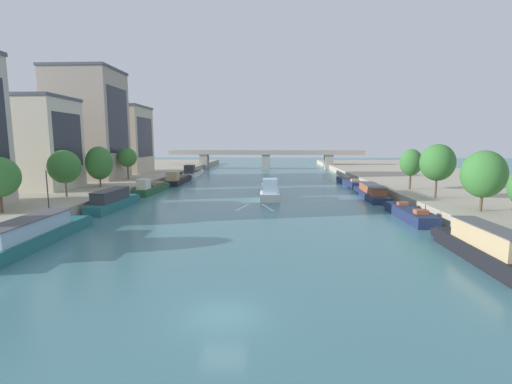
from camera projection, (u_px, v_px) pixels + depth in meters
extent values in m
plane|color=#42757F|center=(223.00, 316.00, 19.38)|extent=(400.00, 400.00, 0.00)
cube|color=#A89E89|center=(74.00, 183.00, 75.61)|extent=(36.00, 170.00, 1.61)
cube|color=#A89E89|center=(457.00, 185.00, 71.73)|extent=(36.00, 170.00, 1.61)
cube|color=silver|center=(269.00, 192.00, 63.55)|extent=(3.46, 16.65, 1.16)
cube|color=silver|center=(269.00, 185.00, 72.08)|extent=(2.97, 1.31, 0.94)
cube|color=silver|center=(269.00, 188.00, 63.46)|extent=(3.53, 16.65, 0.06)
cube|color=#9EBCD6|center=(270.00, 186.00, 57.72)|extent=(2.40, 3.37, 2.27)
cube|color=black|center=(270.00, 182.00, 59.32)|extent=(1.86, 0.07, 0.64)
cube|color=brown|center=(269.00, 186.00, 65.07)|extent=(2.61, 8.67, 0.36)
cylinder|color=#232328|center=(273.00, 189.00, 58.44)|extent=(0.07, 0.07, 1.10)
cube|color=silver|center=(268.00, 208.00, 51.21)|extent=(2.12, 5.84, 0.03)
cube|color=silver|center=(243.00, 207.00, 51.31)|extent=(1.88, 5.89, 0.03)
cube|color=#23666B|center=(34.00, 239.00, 32.52)|extent=(3.58, 15.41, 1.18)
cube|color=#23666B|center=(78.00, 219.00, 40.43)|extent=(2.88, 1.36, 0.96)
cube|color=#23666B|center=(33.00, 232.00, 32.43)|extent=(3.64, 15.41, 0.06)
cube|color=#9EBCD6|center=(27.00, 227.00, 31.58)|extent=(2.83, 9.89, 1.32)
cube|color=#4C4C51|center=(27.00, 219.00, 31.48)|extent=(3.02, 10.19, 0.08)
cylinder|color=#232328|center=(2.00, 240.00, 27.80)|extent=(0.07, 0.07, 1.10)
cube|color=#23666B|center=(113.00, 205.00, 50.13)|extent=(2.68, 11.90, 1.26)
cube|color=#23666B|center=(132.00, 197.00, 56.32)|extent=(2.35, 1.31, 1.00)
cube|color=#23666B|center=(113.00, 200.00, 50.04)|extent=(2.73, 11.90, 0.06)
cube|color=#38383D|center=(111.00, 195.00, 49.35)|extent=(2.16, 7.63, 1.47)
cube|color=#4C4C51|center=(110.00, 190.00, 49.24)|extent=(2.31, 7.86, 0.08)
cylinder|color=#232328|center=(103.00, 200.00, 46.42)|extent=(0.07, 0.07, 1.10)
cube|color=#235633|center=(153.00, 189.00, 66.64)|extent=(2.50, 12.62, 1.17)
cube|color=#235633|center=(164.00, 185.00, 73.19)|extent=(2.17, 1.29, 0.95)
cube|color=#235633|center=(153.00, 186.00, 66.56)|extent=(2.55, 12.62, 0.06)
cube|color=beige|center=(144.00, 184.00, 62.20)|extent=(1.74, 2.55, 1.76)
cube|color=black|center=(146.00, 182.00, 63.42)|extent=(1.35, 0.06, 0.49)
cube|color=brown|center=(155.00, 184.00, 67.77)|extent=(1.89, 6.58, 0.36)
cylinder|color=#232328|center=(147.00, 185.00, 62.72)|extent=(0.07, 0.07, 1.10)
cube|color=black|center=(178.00, 181.00, 82.16)|extent=(3.61, 15.08, 1.08)
cube|color=black|center=(186.00, 177.00, 89.91)|extent=(2.97, 1.33, 0.91)
cube|color=black|center=(178.00, 178.00, 82.08)|extent=(3.67, 15.08, 0.06)
cube|color=tan|center=(173.00, 176.00, 76.91)|extent=(2.42, 3.07, 1.90)
cube|color=black|center=(174.00, 174.00, 78.36)|extent=(1.85, 0.09, 0.53)
cube|color=brown|center=(180.00, 177.00, 83.54)|extent=(2.68, 7.87, 0.36)
cylinder|color=#232328|center=(176.00, 178.00, 77.55)|extent=(0.07, 0.07, 1.10)
cube|color=silver|center=(193.00, 174.00, 99.35)|extent=(3.71, 15.12, 1.10)
cube|color=silver|center=(198.00, 171.00, 107.12)|extent=(3.10, 1.33, 0.92)
cube|color=silver|center=(193.00, 172.00, 99.27)|extent=(3.78, 15.12, 0.06)
cube|color=#38383D|center=(190.00, 169.00, 94.06)|extent=(2.52, 3.08, 2.20)
cube|color=black|center=(191.00, 168.00, 95.51)|extent=(1.93, 0.09, 0.62)
cube|color=brown|center=(194.00, 171.00, 100.73)|extent=(2.77, 7.89, 0.36)
cylinder|color=#232328|center=(192.00, 171.00, 94.72)|extent=(0.07, 0.07, 1.10)
cube|color=black|center=(483.00, 254.00, 28.04)|extent=(2.39, 12.11, 1.29)
cube|color=black|center=(445.00, 232.00, 34.35)|extent=(2.21, 1.28, 1.02)
cube|color=black|center=(483.00, 245.00, 27.94)|extent=(2.44, 12.11, 0.06)
cube|color=tan|center=(489.00, 237.00, 27.23)|extent=(1.95, 7.75, 1.57)
cube|color=#4C4C51|center=(490.00, 227.00, 27.12)|extent=(2.09, 7.99, 0.08)
cube|color=#1E284C|center=(410.00, 214.00, 43.71)|extent=(2.54, 11.37, 1.22)
cube|color=#1E284C|center=(393.00, 204.00, 49.65)|extent=(2.36, 1.27, 0.98)
cube|color=#1E284C|center=(410.00, 209.00, 43.62)|extent=(2.59, 11.37, 0.06)
cube|color=#9E5133|center=(403.00, 204.00, 46.06)|extent=(1.24, 0.91, 0.40)
cube|color=#9E5133|center=(421.00, 212.00, 40.43)|extent=(1.37, 1.11, 0.48)
cylinder|color=#232328|center=(425.00, 209.00, 40.15)|extent=(0.07, 0.07, 1.10)
cube|color=#1E284C|center=(371.00, 195.00, 60.58)|extent=(3.48, 15.40, 0.95)
cube|color=#1E284C|center=(361.00, 188.00, 68.46)|extent=(2.78, 1.31, 0.84)
cube|color=#1E284C|center=(371.00, 192.00, 60.51)|extent=(3.54, 15.40, 0.06)
cube|color=#9E5133|center=(372.00, 189.00, 59.67)|extent=(2.74, 9.88, 1.22)
cube|color=#4C4C51|center=(372.00, 185.00, 59.58)|extent=(2.93, 10.18, 0.08)
cylinder|color=#232328|center=(381.00, 192.00, 55.87)|extent=(0.07, 0.07, 1.10)
cube|color=#1E284C|center=(350.00, 183.00, 77.53)|extent=(3.10, 14.30, 1.26)
cube|color=#1E284C|center=(342.00, 178.00, 84.90)|extent=(2.46, 1.35, 1.00)
cube|color=#1E284C|center=(350.00, 179.00, 77.44)|extent=(3.15, 14.30, 0.06)
cube|color=tan|center=(346.00, 177.00, 80.51)|extent=(1.30, 0.95, 0.40)
cube|color=tan|center=(355.00, 180.00, 73.46)|extent=(1.44, 1.15, 0.48)
cylinder|color=#232328|center=(357.00, 179.00, 73.14)|extent=(0.07, 0.07, 1.10)
cylinder|color=brown|center=(1.00, 200.00, 39.28)|extent=(0.28, 0.28, 2.75)
cylinder|color=brown|center=(66.00, 186.00, 50.86)|extent=(0.24, 0.24, 3.00)
ellipsoid|color=#387533|center=(64.00, 167.00, 50.48)|extent=(4.43, 4.43, 4.71)
cylinder|color=brown|center=(100.00, 179.00, 62.59)|extent=(0.26, 0.26, 2.53)
ellipsoid|color=#387533|center=(99.00, 163.00, 62.19)|extent=(4.57, 4.57, 5.77)
cylinder|color=brown|center=(128.00, 171.00, 74.50)|extent=(0.29, 0.29, 3.52)
ellipsoid|color=#387533|center=(127.00, 157.00, 74.10)|extent=(3.79, 3.79, 3.92)
cylinder|color=brown|center=(481.00, 199.00, 40.18)|extent=(0.31, 0.31, 2.75)
ellipsoid|color=#387533|center=(484.00, 174.00, 39.78)|extent=(4.69, 4.69, 5.29)
cylinder|color=brown|center=(436.00, 185.00, 49.43)|extent=(0.28, 0.28, 3.58)
ellipsoid|color=#387533|center=(438.00, 162.00, 48.99)|extent=(4.60, 4.60, 5.06)
cylinder|color=brown|center=(410.00, 179.00, 59.05)|extent=(0.33, 0.33, 3.23)
ellipsoid|color=#387533|center=(411.00, 162.00, 58.66)|extent=(3.51, 3.51, 4.40)
cylinder|color=black|center=(48.00, 191.00, 40.49)|extent=(0.11, 0.11, 4.46)
sphere|color=#EAE5C6|center=(46.00, 170.00, 40.17)|extent=(0.28, 0.28, 0.28)
cylinder|color=black|center=(49.00, 209.00, 40.79)|extent=(0.22, 0.22, 0.20)
cube|color=beige|center=(38.00, 145.00, 58.86)|extent=(10.27, 10.02, 14.64)
cube|color=#4C515B|center=(35.00, 98.00, 57.81)|extent=(10.58, 10.32, 0.50)
cube|color=#232833|center=(68.00, 140.00, 58.51)|extent=(0.04, 8.02, 8.79)
cube|color=#A89989|center=(88.00, 126.00, 74.58)|extent=(13.03, 11.67, 22.21)
cube|color=#4C515B|center=(85.00, 70.00, 73.00)|extent=(13.42, 12.03, 0.50)
cube|color=#232833|center=(118.00, 120.00, 74.10)|extent=(0.04, 9.34, 13.33)
cube|color=beige|center=(121.00, 141.00, 90.50)|extent=(12.72, 12.65, 16.24)
cube|color=#565B66|center=(119.00, 107.00, 89.34)|extent=(13.10, 13.03, 0.50)
cube|color=#232833|center=(145.00, 137.00, 90.08)|extent=(0.04, 10.12, 9.75)
cube|color=#9E998E|center=(266.00, 154.00, 124.11)|extent=(67.45, 4.40, 0.60)
cube|color=#9E998E|center=(266.00, 152.00, 122.02)|extent=(67.45, 0.30, 0.90)
cube|color=#9E998E|center=(266.00, 151.00, 125.98)|extent=(67.45, 0.30, 0.90)
cube|color=#9E998E|center=(204.00, 162.00, 125.56)|extent=(2.80, 3.60, 5.03)
cube|color=#9E998E|center=(266.00, 162.00, 124.50)|extent=(2.80, 3.60, 5.03)
cube|color=#9E998E|center=(328.00, 162.00, 123.44)|extent=(2.80, 3.60, 5.03)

